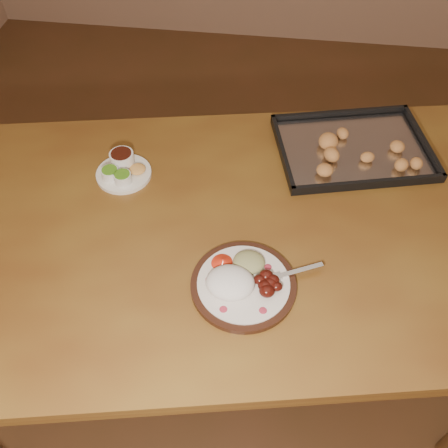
# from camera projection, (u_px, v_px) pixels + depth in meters

# --- Properties ---
(ground) EXTENTS (4.00, 4.00, 0.00)m
(ground) POSITION_uv_depth(u_px,v_px,m) (285.00, 302.00, 1.98)
(ground) COLOR brown
(ground) RESTS_ON ground
(dining_table) EXTENTS (1.65, 1.18, 0.75)m
(dining_table) POSITION_uv_depth(u_px,v_px,m) (231.00, 249.00, 1.34)
(dining_table) COLOR brown
(dining_table) RESTS_ON ground
(dinner_plate) EXTENTS (0.30, 0.24, 0.06)m
(dinner_plate) POSITION_uv_depth(u_px,v_px,m) (242.00, 282.00, 1.13)
(dinner_plate) COLOR black
(dinner_plate) RESTS_ON dining_table
(condiment_saucer) EXTENTS (0.15, 0.15, 0.05)m
(condiment_saucer) POSITION_uv_depth(u_px,v_px,m) (122.00, 169.00, 1.37)
(condiment_saucer) COLOR white
(condiment_saucer) RESTS_ON dining_table
(baking_tray) EXTENTS (0.49, 0.41, 0.04)m
(baking_tray) POSITION_uv_depth(u_px,v_px,m) (353.00, 147.00, 1.43)
(baking_tray) COLOR black
(baking_tray) RESTS_ON dining_table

